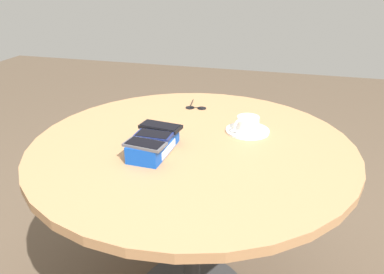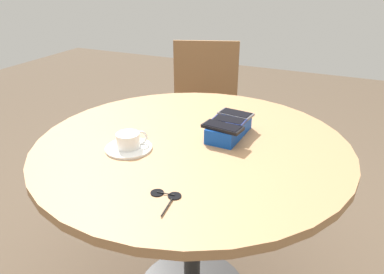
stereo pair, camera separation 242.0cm
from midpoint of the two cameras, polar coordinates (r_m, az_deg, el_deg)
name	(u,v)px [view 1 (the left image)]	position (r m, az deg, el deg)	size (l,w,h in m)	color
round_table	(192,169)	(0.70, 19.49, -64.62)	(1.14, 1.14, 0.75)	#2D2D2D
phone_box	(154,144)	(0.56, -10.14, -73.64)	(0.22, 0.11, 0.06)	#0F42AD
phone_gray	(145,144)	(0.54, -31.87, -80.40)	(0.08, 0.14, 0.01)	#515156
phone_navy	(154,135)	(0.52, -10.80, -74.27)	(0.07, 0.12, 0.01)	navy
phone_black	(161,127)	(0.52, -2.51, -66.96)	(0.08, 0.15, 0.01)	black
saucer	(247,131)	(0.66, 44.13, -47.67)	(0.16, 0.16, 0.01)	white
coffee_cup	(247,123)	(0.63, 45.23, -46.78)	(0.10, 0.09, 0.05)	white
sunglasses	(195,107)	(0.69, 11.58, -33.60)	(0.12, 0.09, 0.01)	black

